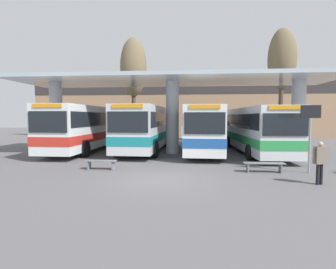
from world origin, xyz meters
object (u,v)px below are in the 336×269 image
object	(u,v)px
transit_bus_right_bay	(203,127)
poplar_tree_behind_right	(282,60)
poplar_tree_behind_left	(133,68)
parked_car_street	(201,131)
transit_bus_center_bay	(145,126)
pedestrian_waiting	(320,158)
info_sign_platform	(310,125)
waiting_bench_mid_platform	(101,163)
transit_bus_left_bay	(88,126)
waiting_bench_near_pillar	(264,165)
transit_bus_far_right_bay	(254,128)

from	to	relation	value
transit_bus_right_bay	poplar_tree_behind_right	xyz separation A→B (m)	(7.48, 4.98, 6.03)
poplar_tree_behind_left	parked_car_street	distance (m)	10.75
transit_bus_center_bay	pedestrian_waiting	bearing A→B (deg)	134.07
info_sign_platform	poplar_tree_behind_right	size ratio (longest dim) A/B	0.29
waiting_bench_mid_platform	poplar_tree_behind_left	size ratio (longest dim) A/B	0.15
transit_bus_right_bay	poplar_tree_behind_left	distance (m)	9.44
transit_bus_left_bay	info_sign_platform	distance (m)	15.42
waiting_bench_near_pillar	poplar_tree_behind_right	xyz separation A→B (m)	(4.94, 12.93, 7.54)
transit_bus_far_right_bay	waiting_bench_mid_platform	distance (m)	11.73
transit_bus_center_bay	pedestrian_waiting	xyz separation A→B (m)	(8.48, -9.28, -0.88)
transit_bus_center_bay	waiting_bench_near_pillar	distance (m)	10.10
pedestrian_waiting	poplar_tree_behind_left	distance (m)	18.87
waiting_bench_near_pillar	poplar_tree_behind_left	world-z (taller)	poplar_tree_behind_left
waiting_bench_near_pillar	waiting_bench_mid_platform	xyz separation A→B (m)	(-7.97, 0.00, -0.01)
pedestrian_waiting	transit_bus_right_bay	bearing A→B (deg)	99.49
poplar_tree_behind_right	transit_bus_center_bay	bearing A→B (deg)	-154.12
waiting_bench_mid_platform	transit_bus_right_bay	bearing A→B (deg)	55.61
transit_bus_center_bay	transit_bus_right_bay	distance (m)	4.50
poplar_tree_behind_right	waiting_bench_near_pillar	bearing A→B (deg)	-110.93
poplar_tree_behind_left	transit_bus_far_right_bay	bearing A→B (deg)	-26.65
pedestrian_waiting	parked_car_street	bearing A→B (deg)	88.33
info_sign_platform	poplar_tree_behind_left	bearing A→B (deg)	131.90
transit_bus_far_right_bay	parked_car_street	size ratio (longest dim) A/B	2.49
info_sign_platform	transit_bus_far_right_bay	bearing A→B (deg)	96.66
transit_bus_left_bay	info_sign_platform	world-z (taller)	transit_bus_left_bay
transit_bus_right_bay	transit_bus_far_right_bay	world-z (taller)	transit_bus_right_bay
transit_bus_left_bay	poplar_tree_behind_right	world-z (taller)	poplar_tree_behind_right
transit_bus_center_bay	transit_bus_right_bay	bearing A→B (deg)	-168.12
transit_bus_left_bay	transit_bus_far_right_bay	distance (m)	12.76
pedestrian_waiting	poplar_tree_behind_left	xyz separation A→B (m)	(-10.49, 14.40, 6.23)
poplar_tree_behind_left	poplar_tree_behind_right	bearing A→B (deg)	2.73
transit_bus_far_right_bay	pedestrian_waiting	world-z (taller)	transit_bus_far_right_bay
poplar_tree_behind_right	info_sign_platform	bearing A→B (deg)	-102.67
transit_bus_right_bay	parked_car_street	distance (m)	10.02
waiting_bench_near_pillar	waiting_bench_mid_platform	size ratio (longest dim) A/B	1.23
transit_bus_right_bay	waiting_bench_near_pillar	world-z (taller)	transit_bus_right_bay
poplar_tree_behind_right	parked_car_street	world-z (taller)	poplar_tree_behind_right
waiting_bench_near_pillar	parked_car_street	distance (m)	18.09
transit_bus_left_bay	transit_bus_center_bay	bearing A→B (deg)	179.34
transit_bus_far_right_bay	parked_car_street	bearing A→B (deg)	-74.11
transit_bus_left_bay	parked_car_street	size ratio (longest dim) A/B	2.42
transit_bus_left_bay	parked_car_street	bearing A→B (deg)	-130.14
transit_bus_left_bay	transit_bus_right_bay	distance (m)	9.05
transit_bus_left_bay	transit_bus_far_right_bay	xyz separation A→B (m)	(12.76, -0.11, -0.10)
transit_bus_left_bay	waiting_bench_mid_platform	distance (m)	8.26
transit_bus_center_bay	waiting_bench_mid_platform	size ratio (longest dim) A/B	6.55
transit_bus_center_bay	info_sign_platform	distance (m)	11.50
transit_bus_left_bay	pedestrian_waiting	world-z (taller)	transit_bus_left_bay
pedestrian_waiting	poplar_tree_behind_left	world-z (taller)	poplar_tree_behind_left
waiting_bench_mid_platform	pedestrian_waiting	distance (m)	9.75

